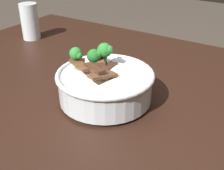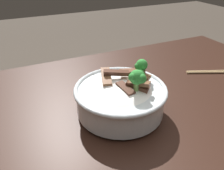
{
  "view_description": "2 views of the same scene",
  "coord_description": "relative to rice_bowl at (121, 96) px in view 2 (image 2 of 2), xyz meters",
  "views": [
    {
      "loc": [
        0.47,
        -0.58,
        1.22
      ],
      "look_at": [
        0.12,
        -0.04,
        0.87
      ],
      "focal_mm": 45.74,
      "sensor_mm": 36.0,
      "label": 1
    },
    {
      "loc": [
        0.34,
        0.37,
        1.21
      ],
      "look_at": [
        0.14,
        -0.08,
        0.91
      ],
      "focal_mm": 35.1,
      "sensor_mm": 36.0,
      "label": 2
    }
  ],
  "objects": [
    {
      "name": "dining_table",
      "position": [
        -0.12,
        0.06,
        -0.19
      ],
      "size": [
        1.17,
        0.96,
        0.83
      ],
      "color": "black",
      "rests_on": "ground"
    },
    {
      "name": "rice_bowl",
      "position": [
        0.0,
        0.0,
        0.0
      ],
      "size": [
        0.24,
        0.24,
        0.14
      ],
      "color": "silver",
      "rests_on": "dining_table"
    },
    {
      "name": "chopsticks_pair",
      "position": [
        -0.43,
        -0.06,
        -0.05
      ],
      "size": [
        0.22,
        0.11,
        0.01
      ],
      "color": "tan",
      "rests_on": "dining_table"
    }
  ]
}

